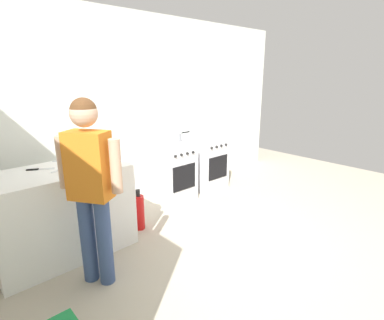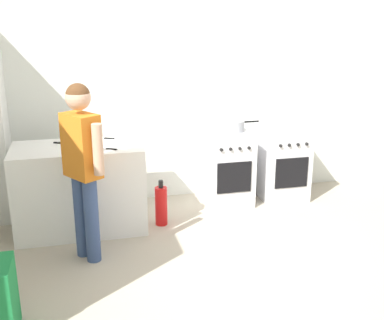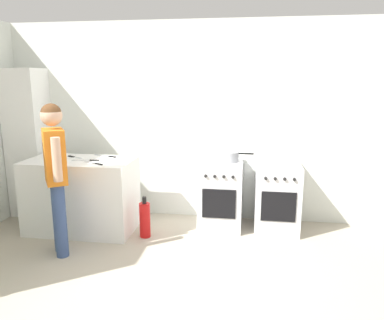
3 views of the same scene
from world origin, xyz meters
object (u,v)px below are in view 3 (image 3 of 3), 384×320
(knife_chef, at_px, (94,163))
(knife_bread, at_px, (106,156))
(knife_utility, at_px, (74,157))
(knife_carving, at_px, (87,160))
(person, at_px, (55,167))
(oven_left, at_px, (221,194))
(oven_right, at_px, (277,197))
(fire_extinguisher, at_px, (145,220))
(larder_cabinet, at_px, (29,143))
(pot, at_px, (231,157))

(knife_chef, distance_m, knife_bread, 0.41)
(knife_utility, distance_m, knife_bread, 0.39)
(knife_carving, bearing_deg, knife_chef, -40.07)
(knife_bread, relative_size, person, 0.21)
(oven_left, xyz_separation_m, knife_carving, (-1.59, -0.41, 0.48))
(oven_right, bearing_deg, oven_left, 180.00)
(knife_chef, height_order, knife_bread, same)
(person, height_order, fire_extinguisher, person)
(knife_utility, bearing_deg, oven_right, 5.79)
(oven_right, height_order, knife_utility, knife_utility)
(knife_bread, xyz_separation_m, fire_extinguisher, (0.59, -0.35, -0.69))
(knife_bread, bearing_deg, oven_right, 3.39)
(oven_right, distance_m, knife_bread, 2.21)
(oven_left, xyz_separation_m, person, (-1.65, -1.04, 0.54))
(oven_right, xyz_separation_m, larder_cabinet, (-3.35, 0.10, 0.57))
(pot, xyz_separation_m, knife_bread, (-1.58, -0.16, -0.01))
(knife_utility, relative_size, knife_carving, 0.71)
(oven_left, relative_size, oven_right, 1.00)
(pot, bearing_deg, person, -148.94)
(oven_left, relative_size, larder_cabinet, 0.42)
(pot, xyz_separation_m, knife_utility, (-1.94, -0.29, -0.01))
(oven_right, height_order, fire_extinguisher, oven_right)
(person, xyz_separation_m, fire_extinguisher, (0.78, 0.56, -0.75))
(person, bearing_deg, knife_bread, 77.96)
(knife_chef, xyz_separation_m, knife_carving, (-0.15, 0.13, -0.00))
(oven_left, xyz_separation_m, fire_extinguisher, (-0.87, -0.48, -0.21))
(knife_carving, bearing_deg, knife_bread, 64.44)
(knife_bread, xyz_separation_m, larder_cabinet, (-1.19, 0.23, 0.10))
(person, distance_m, larder_cabinet, 1.51)
(oven_left, bearing_deg, oven_right, -0.00)
(oven_left, relative_size, fire_extinguisher, 1.70)
(knife_bread, height_order, larder_cabinet, larder_cabinet)
(knife_utility, height_order, fire_extinguisher, knife_utility)
(knife_chef, relative_size, knife_bread, 0.84)
(knife_utility, bearing_deg, knife_bread, 19.30)
(knife_carving, distance_m, knife_bread, 0.31)
(larder_cabinet, bearing_deg, oven_left, -2.21)
(person, bearing_deg, knife_utility, 102.47)
(fire_extinguisher, bearing_deg, knife_carving, 174.64)
(fire_extinguisher, bearing_deg, oven_right, 16.95)
(oven_left, distance_m, person, 2.02)
(knife_bread, relative_size, fire_extinguisher, 0.68)
(knife_chef, bearing_deg, knife_carving, 139.93)
(person, bearing_deg, pot, 31.06)
(knife_chef, bearing_deg, knife_utility, 143.61)
(knife_carving, distance_m, fire_extinguisher, 1.00)
(oven_left, xyz_separation_m, knife_utility, (-1.83, -0.26, 0.48))
(oven_left, bearing_deg, knife_utility, -172.02)
(pot, distance_m, larder_cabinet, 2.77)
(oven_right, xyz_separation_m, pot, (-0.58, 0.03, 0.49))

